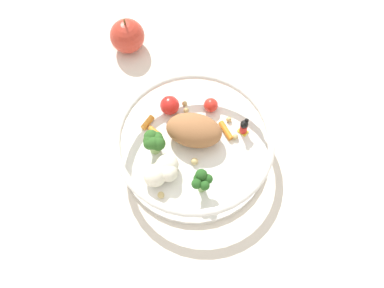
{
  "coord_description": "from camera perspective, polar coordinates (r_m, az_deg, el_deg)",
  "views": [
    {
      "loc": [
        0.26,
        0.22,
        0.72
      ],
      "look_at": [
        -0.0,
        -0.0,
        0.03
      ],
      "focal_mm": 43.68,
      "sensor_mm": 36.0,
      "label": 1
    }
  ],
  "objects": [
    {
      "name": "ground_plane",
      "position": [
        0.79,
        0.25,
        -1.3
      ],
      "size": [
        2.4,
        2.4,
        0.0
      ],
      "primitive_type": "plane",
      "color": "silver"
    },
    {
      "name": "food_container",
      "position": [
        0.76,
        -0.41,
        0.07
      ],
      "size": [
        0.26,
        0.26,
        0.06
      ],
      "color": "white",
      "rests_on": "ground_plane"
    },
    {
      "name": "loose_apple",
      "position": [
        0.9,
        -7.91,
        12.93
      ],
      "size": [
        0.06,
        0.06,
        0.08
      ],
      "color": "#BC3828",
      "rests_on": "ground_plane"
    }
  ]
}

